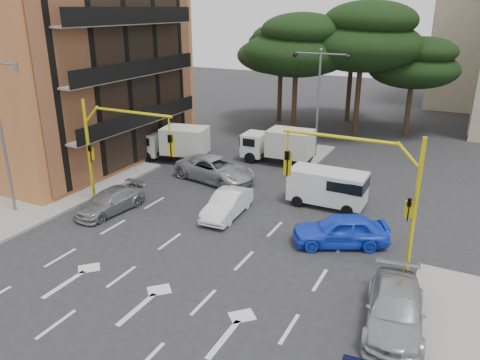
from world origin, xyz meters
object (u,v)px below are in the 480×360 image
object	(u,v)px
car_blue_compact	(340,230)
car_silver_parked	(395,309)
street_lamp_center	(319,84)
car_white_hatch	(227,204)
van_white	(327,188)
signal_mast_right	(371,182)
box_truck_a	(173,144)
street_lamp_left	(3,129)
car_silver_cross_a	(216,169)
box_truck_b	(278,146)
signal_mast_left	(113,141)
car_silver_wagon	(110,201)

from	to	relation	value
car_blue_compact	car_silver_parked	xyz separation A→B (m)	(3.33, -5.08, -0.06)
street_lamp_center	car_white_hatch	world-z (taller)	street_lamp_center
van_white	signal_mast_right	bearing A→B (deg)	30.90
box_truck_a	street_lamp_left	bearing A→B (deg)	157.34
car_white_hatch	car_blue_compact	size ratio (longest dim) A/B	0.91
car_silver_parked	box_truck_a	world-z (taller)	box_truck_a
van_white	car_silver_cross_a	bearing A→B (deg)	-95.41
car_blue_compact	box_truck_b	bearing A→B (deg)	-170.26
box_truck_b	car_white_hatch	bearing A→B (deg)	-175.57
signal_mast_left	car_blue_compact	distance (m)	12.65
car_silver_parked	box_truck_b	size ratio (longest dim) A/B	0.94
van_white	box_truck_b	size ratio (longest dim) A/B	0.82
car_white_hatch	car_blue_compact	xyz separation A→B (m)	(6.30, -0.50, 0.09)
car_silver_wagon	van_white	size ratio (longest dim) A/B	1.01
street_lamp_left	car_white_hatch	size ratio (longest dim) A/B	1.96
street_lamp_center	car_blue_compact	size ratio (longest dim) A/B	1.74
box_truck_a	car_silver_cross_a	bearing A→B (deg)	-126.75
signal_mast_right	car_silver_cross_a	bearing A→B (deg)	149.96
signal_mast_right	box_truck_a	world-z (taller)	signal_mast_right
signal_mast_left	car_silver_wagon	bearing A→B (deg)	-100.41
car_white_hatch	van_white	world-z (taller)	van_white
signal_mast_left	car_silver_parked	xyz separation A→B (m)	(15.50, -3.68, -3.19)
signal_mast_right	box_truck_a	bearing A→B (deg)	151.37
signal_mast_left	car_blue_compact	size ratio (longest dim) A/B	1.34
street_lamp_center	car_blue_compact	world-z (taller)	street_lamp_center
street_lamp_left	car_white_hatch	bearing A→B (deg)	25.22
car_white_hatch	car_silver_parked	world-z (taller)	car_silver_parked
car_white_hatch	van_white	xyz separation A→B (m)	(4.36, 3.74, 0.39)
car_silver_cross_a	van_white	distance (m)	7.66
signal_mast_right	car_silver_wagon	world-z (taller)	signal_mast_right
car_silver_cross_a	street_lamp_left	bearing A→B (deg)	153.86
street_lamp_center	box_truck_a	distance (m)	11.28
car_white_hatch	signal_mast_left	bearing A→B (deg)	-165.46
car_white_hatch	box_truck_a	world-z (taller)	box_truck_a
street_lamp_left	car_blue_compact	distance (m)	17.68
car_blue_compact	car_white_hatch	bearing A→B (deg)	-120.78
street_lamp_left	signal_mast_right	bearing A→B (deg)	9.39
car_white_hatch	box_truck_a	xyz separation A→B (m)	(-8.07, 6.74, 0.60)
signal_mast_right	car_white_hatch	xyz separation A→B (m)	(-7.73, 1.89, -3.21)
car_white_hatch	car_silver_wagon	distance (m)	6.45
car_silver_cross_a	street_lamp_center	bearing A→B (deg)	-17.61
signal_mast_right	car_white_hatch	distance (m)	8.59
signal_mast_left	box_truck_b	bearing A→B (deg)	67.52
street_lamp_left	box_truck_a	size ratio (longest dim) A/B	1.55
car_blue_compact	car_silver_wagon	bearing A→B (deg)	-107.34
car_blue_compact	box_truck_b	world-z (taller)	box_truck_b
signal_mast_left	car_silver_cross_a	distance (m)	7.55
signal_mast_left	street_lamp_left	xyz separation A→B (m)	(-4.49, -2.99, 0.84)
signal_mast_right	box_truck_b	distance (m)	14.78
signal_mast_right	box_truck_a	distance (m)	18.19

